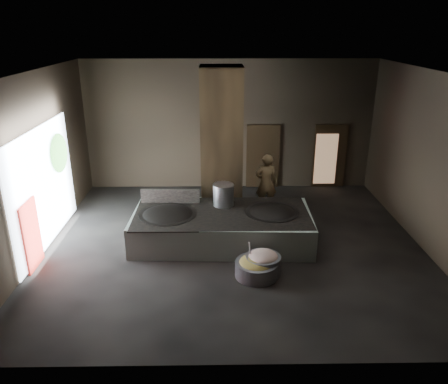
{
  "coord_description": "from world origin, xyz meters",
  "views": [
    {
      "loc": [
        -0.43,
        -10.52,
        5.57
      ],
      "look_at": [
        -0.25,
        0.66,
        1.25
      ],
      "focal_mm": 35.0,
      "sensor_mm": 36.0,
      "label": 1
    }
  ],
  "objects_px": {
    "hearth_platform": "(222,227)",
    "cook": "(266,183)",
    "wok_right": "(272,215)",
    "veg_basin": "(256,269)",
    "meat_basin": "(263,265)",
    "stock_pot": "(223,195)",
    "wok_left": "(168,217)"
  },
  "relations": [
    {
      "from": "meat_basin",
      "to": "hearth_platform",
      "type": "bearing_deg",
      "value": 119.3
    },
    {
      "from": "wok_right",
      "to": "meat_basin",
      "type": "relative_size",
      "value": 1.67
    },
    {
      "from": "hearth_platform",
      "to": "meat_basin",
      "type": "xyz_separation_m",
      "value": [
        0.96,
        -1.7,
        -0.18
      ]
    },
    {
      "from": "stock_pot",
      "to": "cook",
      "type": "bearing_deg",
      "value": 48.19
    },
    {
      "from": "veg_basin",
      "to": "wok_left",
      "type": "bearing_deg",
      "value": 141.84
    },
    {
      "from": "hearth_platform",
      "to": "stock_pot",
      "type": "height_order",
      "value": "stock_pot"
    },
    {
      "from": "hearth_platform",
      "to": "meat_basin",
      "type": "height_order",
      "value": "hearth_platform"
    },
    {
      "from": "wok_left",
      "to": "hearth_platform",
      "type": "bearing_deg",
      "value": 1.97
    },
    {
      "from": "wok_left",
      "to": "veg_basin",
      "type": "distance_m",
      "value": 2.91
    },
    {
      "from": "wok_right",
      "to": "stock_pot",
      "type": "relative_size",
      "value": 2.25
    },
    {
      "from": "wok_left",
      "to": "meat_basin",
      "type": "relative_size",
      "value": 1.79
    },
    {
      "from": "hearth_platform",
      "to": "meat_basin",
      "type": "relative_size",
      "value": 5.68
    },
    {
      "from": "stock_pot",
      "to": "cook",
      "type": "xyz_separation_m",
      "value": [
        1.35,
        1.51,
        -0.2
      ]
    },
    {
      "from": "hearth_platform",
      "to": "cook",
      "type": "relative_size",
      "value": 2.56
    },
    {
      "from": "wok_left",
      "to": "cook",
      "type": "relative_size",
      "value": 0.81
    },
    {
      "from": "wok_right",
      "to": "cook",
      "type": "relative_size",
      "value": 0.75
    },
    {
      "from": "veg_basin",
      "to": "meat_basin",
      "type": "relative_size",
      "value": 1.21
    },
    {
      "from": "veg_basin",
      "to": "meat_basin",
      "type": "distance_m",
      "value": 0.2
    },
    {
      "from": "hearth_platform",
      "to": "wok_left",
      "type": "relative_size",
      "value": 3.17
    },
    {
      "from": "cook",
      "to": "veg_basin",
      "type": "relative_size",
      "value": 1.84
    },
    {
      "from": "wok_left",
      "to": "meat_basin",
      "type": "bearing_deg",
      "value": -34.48
    },
    {
      "from": "wok_left",
      "to": "wok_right",
      "type": "relative_size",
      "value": 1.07
    },
    {
      "from": "stock_pot",
      "to": "veg_basin",
      "type": "xyz_separation_m",
      "value": [
        0.74,
        -2.36,
        -0.94
      ]
    },
    {
      "from": "wok_left",
      "to": "stock_pot",
      "type": "distance_m",
      "value": 1.66
    },
    {
      "from": "hearth_platform",
      "to": "wok_right",
      "type": "xyz_separation_m",
      "value": [
        1.35,
        0.05,
        0.34
      ]
    },
    {
      "from": "cook",
      "to": "veg_basin",
      "type": "distance_m",
      "value": 3.99
    },
    {
      "from": "cook",
      "to": "meat_basin",
      "type": "relative_size",
      "value": 2.22
    },
    {
      "from": "wok_right",
      "to": "hearth_platform",
      "type": "bearing_deg",
      "value": -177.88
    },
    {
      "from": "wok_right",
      "to": "meat_basin",
      "type": "height_order",
      "value": "wok_right"
    },
    {
      "from": "wok_left",
      "to": "wok_right",
      "type": "bearing_deg",
      "value": 2.05
    },
    {
      "from": "wok_right",
      "to": "stock_pot",
      "type": "bearing_deg",
      "value": 158.96
    },
    {
      "from": "wok_right",
      "to": "stock_pot",
      "type": "xyz_separation_m",
      "value": [
        -1.3,
        0.5,
        0.38
      ]
    }
  ]
}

